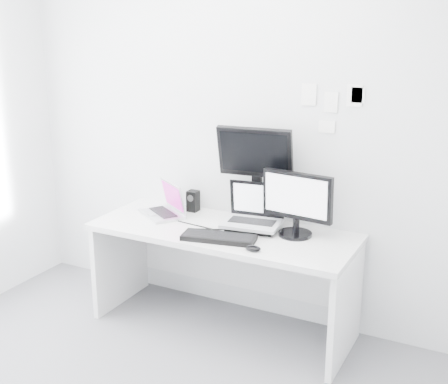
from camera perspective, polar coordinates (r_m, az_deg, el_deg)
The scene contains 14 objects.
back_wall at distance 4.13m, azimuth 2.11°, elevation 5.99°, with size 3.60×3.60×0.00m, color silver.
desk at distance 4.13m, azimuth -0.12°, elevation -8.37°, with size 1.80×0.70×0.73m, color silver.
macbook at distance 4.25m, azimuth -6.08°, elevation -0.65°, with size 0.33×0.25×0.25m, color silver.
speaker at distance 4.35m, azimuth -2.99°, elevation -0.87°, with size 0.08×0.08×0.15m, color black.
dell_laptop at distance 3.94m, azimuth 2.67°, elevation -1.47°, with size 0.38×0.29×0.32m, color #ACAEB4.
rear_monitor at distance 4.03m, azimuth 3.06°, elevation 1.75°, with size 0.51×0.18×0.70m, color black.
samsung_monitor at distance 3.84m, azimuth 6.96°, elevation -1.10°, with size 0.48×0.22×0.44m, color black.
keyboard at distance 3.80m, azimuth -0.50°, elevation -4.42°, with size 0.47×0.17×0.03m, color black.
mouse at distance 3.63m, azimuth 2.80°, elevation -5.43°, with size 0.10×0.07×0.03m, color black.
wall_note_0 at distance 3.92m, azimuth 8.16°, elevation 9.26°, with size 0.10×0.00×0.14m, color white.
wall_note_1 at distance 3.88m, azimuth 10.25°, elevation 8.50°, with size 0.09×0.00×0.13m, color white.
wall_note_2 at distance 3.83m, azimuth 12.46°, elevation 9.04°, with size 0.10×0.00×0.14m, color white.
wall_note_3 at distance 3.91m, azimuth 9.85°, elevation 6.20°, with size 0.11×0.00×0.08m, color white.
wall_note_4 at distance 3.82m, azimuth 12.78°, elevation 9.08°, with size 0.08×0.00×0.10m, color white.
Camera 1 is at (1.72, -2.08, 2.10)m, focal length 47.53 mm.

